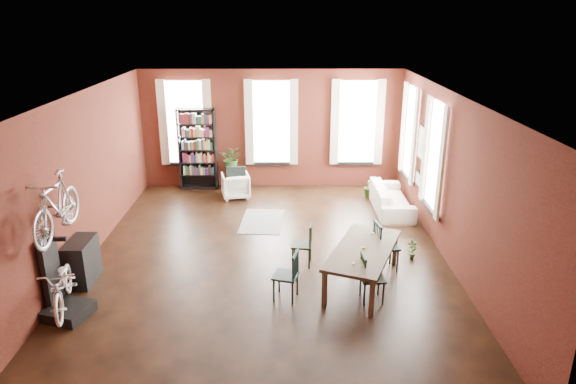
{
  "coord_description": "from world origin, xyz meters",
  "views": [
    {
      "loc": [
        0.35,
        -9.15,
        4.62
      ],
      "look_at": [
        0.42,
        0.6,
        1.17
      ],
      "focal_mm": 32.0,
      "sensor_mm": 36.0,
      "label": 1
    }
  ],
  "objects_px": {
    "bookshelf": "(198,149)",
    "bicycle_floor": "(60,266)",
    "white_armchair": "(236,184)",
    "dining_table": "(362,266)",
    "bike_trainer": "(69,311)",
    "plant_stand": "(233,179)",
    "dining_chair_a": "(286,275)",
    "cream_sofa": "(391,194)",
    "dining_chair_b": "(302,244)",
    "dining_chair_d": "(386,246)",
    "console_table": "(82,261)",
    "dining_chair_c": "(372,278)"
  },
  "relations": [
    {
      "from": "dining_table",
      "to": "bookshelf",
      "type": "xyz_separation_m",
      "value": [
        -3.72,
        5.34,
        0.75
      ]
    },
    {
      "from": "dining_chair_d",
      "to": "console_table",
      "type": "height_order",
      "value": "dining_chair_d"
    },
    {
      "from": "dining_chair_c",
      "to": "plant_stand",
      "type": "bearing_deg",
      "value": 22.22
    },
    {
      "from": "white_armchair",
      "to": "bike_trainer",
      "type": "xyz_separation_m",
      "value": [
        -2.18,
        -5.56,
        -0.26
      ]
    },
    {
      "from": "dining_chair_b",
      "to": "bicycle_floor",
      "type": "distance_m",
      "value": 4.22
    },
    {
      "from": "bike_trainer",
      "to": "dining_chair_a",
      "type": "bearing_deg",
      "value": 8.8
    },
    {
      "from": "dining_chair_b",
      "to": "console_table",
      "type": "relative_size",
      "value": 1.05
    },
    {
      "from": "bookshelf",
      "to": "plant_stand",
      "type": "relative_size",
      "value": 4.13
    },
    {
      "from": "dining_chair_d",
      "to": "bike_trainer",
      "type": "distance_m",
      "value": 5.6
    },
    {
      "from": "plant_stand",
      "to": "bicycle_floor",
      "type": "distance_m",
      "value": 6.65
    },
    {
      "from": "dining_table",
      "to": "bicycle_floor",
      "type": "distance_m",
      "value": 4.98
    },
    {
      "from": "dining_chair_d",
      "to": "dining_chair_b",
      "type": "bearing_deg",
      "value": 72.77
    },
    {
      "from": "dining_table",
      "to": "bicycle_floor",
      "type": "relative_size",
      "value": 1.39
    },
    {
      "from": "dining_chair_d",
      "to": "bike_trainer",
      "type": "xyz_separation_m",
      "value": [
        -5.35,
        -1.58,
        -0.38
      ]
    },
    {
      "from": "dining_chair_a",
      "to": "bike_trainer",
      "type": "relative_size",
      "value": 1.39
    },
    {
      "from": "dining_chair_c",
      "to": "cream_sofa",
      "type": "bearing_deg",
      "value": -19.45
    },
    {
      "from": "white_armchair",
      "to": "dining_chair_b",
      "type": "bearing_deg",
      "value": 100.46
    },
    {
      "from": "bookshelf",
      "to": "cream_sofa",
      "type": "distance_m",
      "value": 5.28
    },
    {
      "from": "white_armchair",
      "to": "plant_stand",
      "type": "relative_size",
      "value": 1.33
    },
    {
      "from": "white_armchair",
      "to": "bookshelf",
      "type": "bearing_deg",
      "value": -48.37
    },
    {
      "from": "dining_table",
      "to": "bookshelf",
      "type": "bearing_deg",
      "value": 147.32
    },
    {
      "from": "cream_sofa",
      "to": "bike_trainer",
      "type": "relative_size",
      "value": 3.35
    },
    {
      "from": "bookshelf",
      "to": "bike_trainer",
      "type": "xyz_separation_m",
      "value": [
        -1.11,
        -6.34,
        -1.01
      ]
    },
    {
      "from": "dining_chair_b",
      "to": "dining_chair_d",
      "type": "bearing_deg",
      "value": 90.65
    },
    {
      "from": "dining_chair_a",
      "to": "dining_chair_b",
      "type": "bearing_deg",
      "value": -178.37
    },
    {
      "from": "cream_sofa",
      "to": "bike_trainer",
      "type": "xyz_separation_m",
      "value": [
        -6.06,
        -4.64,
        -0.32
      ]
    },
    {
      "from": "dining_chair_c",
      "to": "white_armchair",
      "type": "height_order",
      "value": "dining_chair_c"
    },
    {
      "from": "white_armchair",
      "to": "dining_table",
      "type": "bearing_deg",
      "value": 107.73
    },
    {
      "from": "dining_chair_c",
      "to": "bookshelf",
      "type": "relative_size",
      "value": 0.38
    },
    {
      "from": "bike_trainer",
      "to": "plant_stand",
      "type": "bearing_deg",
      "value": 72.06
    },
    {
      "from": "dining_chair_a",
      "to": "dining_chair_b",
      "type": "height_order",
      "value": "dining_chair_a"
    },
    {
      "from": "bookshelf",
      "to": "bike_trainer",
      "type": "height_order",
      "value": "bookshelf"
    },
    {
      "from": "dining_chair_c",
      "to": "plant_stand",
      "type": "height_order",
      "value": "dining_chair_c"
    },
    {
      "from": "dining_chair_a",
      "to": "plant_stand",
      "type": "distance_m",
      "value": 5.92
    },
    {
      "from": "console_table",
      "to": "dining_chair_a",
      "type": "bearing_deg",
      "value": -9.33
    },
    {
      "from": "dining_chair_b",
      "to": "bookshelf",
      "type": "bearing_deg",
      "value": -142.21
    },
    {
      "from": "cream_sofa",
      "to": "dining_chair_a",
      "type": "bearing_deg",
      "value": 147.72
    },
    {
      "from": "dining_chair_b",
      "to": "cream_sofa",
      "type": "xyz_separation_m",
      "value": [
        2.28,
        2.87,
        -0.01
      ]
    },
    {
      "from": "bookshelf",
      "to": "bicycle_floor",
      "type": "relative_size",
      "value": 1.49
    },
    {
      "from": "console_table",
      "to": "bicycle_floor",
      "type": "xyz_separation_m",
      "value": [
        0.16,
        -1.16,
        0.52
      ]
    },
    {
      "from": "bicycle_floor",
      "to": "plant_stand",
      "type": "bearing_deg",
      "value": 57.43
    },
    {
      "from": "dining_chair_b",
      "to": "bicycle_floor",
      "type": "height_order",
      "value": "bicycle_floor"
    },
    {
      "from": "plant_stand",
      "to": "bicycle_floor",
      "type": "xyz_separation_m",
      "value": [
        -2.04,
        -6.3,
        0.65
      ]
    },
    {
      "from": "bike_trainer",
      "to": "cream_sofa",
      "type": "bearing_deg",
      "value": 37.42
    },
    {
      "from": "bike_trainer",
      "to": "console_table",
      "type": "height_order",
      "value": "console_table"
    },
    {
      "from": "dining_table",
      "to": "plant_stand",
      "type": "xyz_separation_m",
      "value": [
        -2.8,
        5.28,
        -0.08
      ]
    },
    {
      "from": "dining_chair_b",
      "to": "dining_chair_a",
      "type": "bearing_deg",
      "value": -6.78
    },
    {
      "from": "console_table",
      "to": "bicycle_floor",
      "type": "relative_size",
      "value": 0.54
    },
    {
      "from": "bookshelf",
      "to": "cream_sofa",
      "type": "height_order",
      "value": "bookshelf"
    },
    {
      "from": "dining_chair_a",
      "to": "cream_sofa",
      "type": "distance_m",
      "value": 4.85
    }
  ]
}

